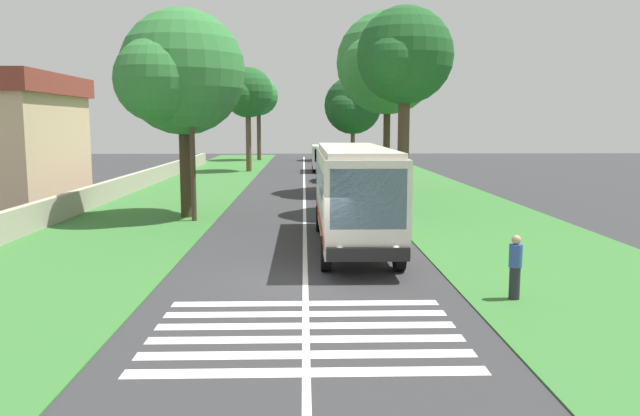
{
  "coord_description": "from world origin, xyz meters",
  "views": [
    {
      "loc": [
        -17.9,
        0.03,
        4.57
      ],
      "look_at": [
        4.18,
        -0.54,
        1.6
      ],
      "focal_mm": 35.14,
      "sensor_mm": 36.0,
      "label": 1
    }
  ],
  "objects": [
    {
      "name": "roadside_tree_left_0",
      "position": [
        61.77,
        5.83,
        7.89
      ],
      "size": [
        5.99,
        4.89,
        10.48
      ],
      "color": "#4C3826",
      "rests_on": "grass_verge_left"
    },
    {
      "name": "roadside_tree_left_2",
      "position": [
        12.71,
        5.96,
        6.86
      ],
      "size": [
        7.06,
        5.98,
        9.98
      ],
      "color": "#3D2D1E",
      "rests_on": "grass_verge_left"
    },
    {
      "name": "trailing_car_0",
      "position": [
        22.69,
        -2.02,
        0.67
      ],
      "size": [
        4.3,
        1.78,
        1.43
      ],
      "color": "#B21E1E",
      "rests_on": "ground"
    },
    {
      "name": "pedestrian",
      "position": [
        -2.17,
        -5.44,
        0.91
      ],
      "size": [
        0.34,
        0.34,
        1.69
      ],
      "color": "#26262D",
      "rests_on": "grass_verge_right"
    },
    {
      "name": "roadside_tree_right_2",
      "position": [
        61.67,
        -6.04,
        6.72
      ],
      "size": [
        8.43,
        7.21,
        10.47
      ],
      "color": "brown",
      "rests_on": "grass_verge_right"
    },
    {
      "name": "roadside_wall",
      "position": [
        20.0,
        11.6,
        0.63
      ],
      "size": [
        70.0,
        0.4,
        1.19
      ],
      "primitive_type": "cube",
      "color": "#B2A893",
      "rests_on": "grass_verge_left"
    },
    {
      "name": "roadside_building",
      "position": [
        18.74,
        17.04,
        3.77
      ],
      "size": [
        10.28,
        6.74,
        7.39
      ],
      "color": "beige",
      "rests_on": "ground"
    },
    {
      "name": "zebra_crossing",
      "position": [
        -4.57,
        0.0,
        0.0
      ],
      "size": [
        4.95,
        6.8,
        0.01
      ],
      "color": "silver",
      "rests_on": "ground"
    },
    {
      "name": "roadside_tree_right_0",
      "position": [
        23.98,
        -5.33,
        8.35
      ],
      "size": [
        8.1,
        6.73,
        11.87
      ],
      "color": "#3D2D1E",
      "rests_on": "grass_verge_right"
    },
    {
      "name": "trailing_minibus_0",
      "position": [
        42.76,
        -1.86,
        1.55
      ],
      "size": [
        6.0,
        2.14,
        2.53
      ],
      "color": "silver",
      "rests_on": "ground"
    },
    {
      "name": "centre_line",
      "position": [
        15.0,
        0.0,
        0.0
      ],
      "size": [
        110.0,
        0.16,
        0.01
      ],
      "primitive_type": "cube",
      "color": "silver",
      "rests_on": "ground"
    },
    {
      "name": "coach_bus",
      "position": [
        5.21,
        -1.8,
        2.15
      ],
      "size": [
        11.16,
        2.62,
        3.73
      ],
      "color": "silver",
      "rests_on": "ground"
    },
    {
      "name": "ground",
      "position": [
        0.0,
        0.0,
        0.0
      ],
      "size": [
        160.0,
        160.0,
        0.0
      ],
      "primitive_type": "plane",
      "color": "#333335"
    },
    {
      "name": "utility_pole",
      "position": [
        11.46,
        5.21,
        3.85
      ],
      "size": [
        0.24,
        1.4,
        7.35
      ],
      "color": "#473828",
      "rests_on": "grass_verge_left"
    },
    {
      "name": "roadside_tree_left_1",
      "position": [
        42.84,
        5.47,
        7.4
      ],
      "size": [
        5.8,
        4.78,
        9.92
      ],
      "color": "brown",
      "rests_on": "grass_verge_left"
    },
    {
      "name": "trailing_car_1",
      "position": [
        32.44,
        -1.88,
        0.67
      ],
      "size": [
        4.3,
        1.78,
        1.43
      ],
      "color": "navy",
      "rests_on": "ground"
    },
    {
      "name": "grass_verge_right",
      "position": [
        15.0,
        -8.2,
        0.02
      ],
      "size": [
        120.0,
        8.0,
        0.04
      ],
      "primitive_type": "cube",
      "color": "#387533",
      "rests_on": "ground"
    },
    {
      "name": "grass_verge_left",
      "position": [
        15.0,
        8.2,
        0.02
      ],
      "size": [
        120.0,
        8.0,
        0.04
      ],
      "primitive_type": "cube",
      "color": "#387533",
      "rests_on": "ground"
    },
    {
      "name": "roadside_tree_right_1",
      "position": [
        13.97,
        -4.93,
        7.77
      ],
      "size": [
        5.69,
        4.82,
        10.32
      ],
      "color": "#4C3826",
      "rests_on": "grass_verge_right"
    }
  ]
}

